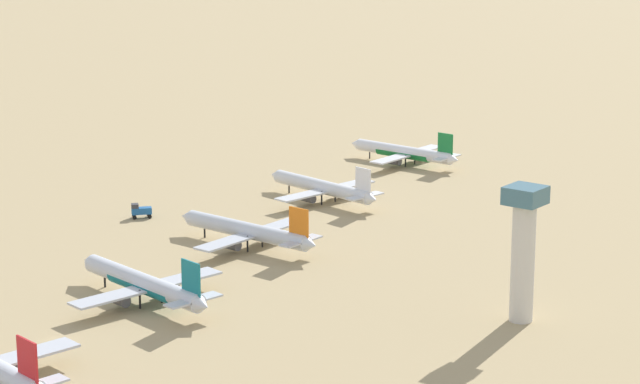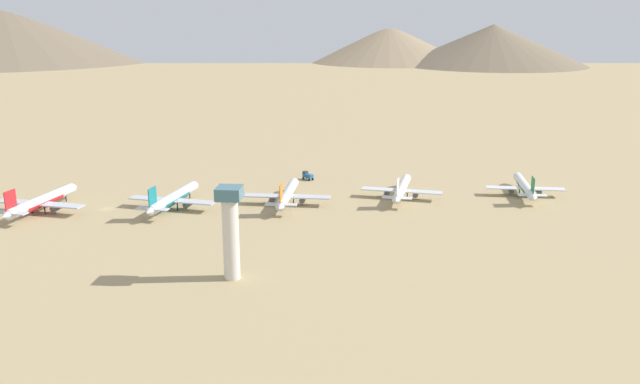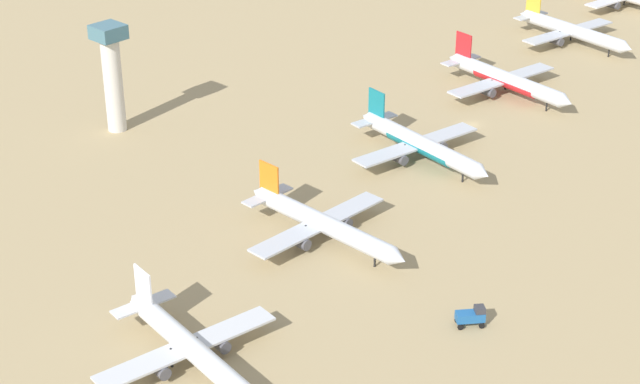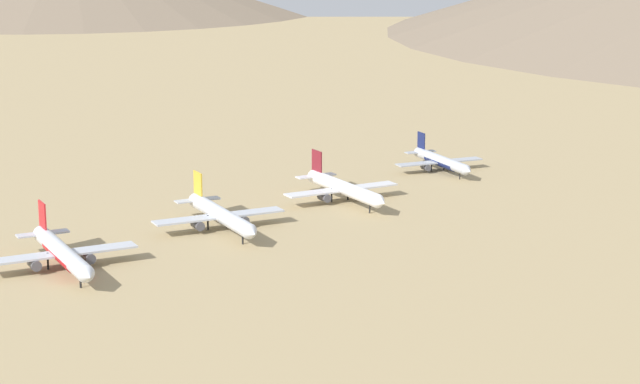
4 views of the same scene
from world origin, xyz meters
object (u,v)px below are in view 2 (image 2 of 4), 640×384
Objects in this scene: parked_jet_4 at (42,201)px; service_truck at (308,175)px; parked_jet_2 at (288,194)px; control_tower at (231,228)px; parked_jet_0 at (525,187)px; parked_jet_3 at (173,198)px; parked_jet_1 at (402,189)px.

service_truck is (59.79, -98.91, -2.33)m from parked_jet_4.
control_tower reaches higher than parked_jet_2.
parked_jet_0 is 1.45× the size of control_tower.
parked_jet_4 is at bearing 100.57° from parked_jet_3.
parked_jet_1 is 1.49× the size of control_tower.
control_tower is (-58.95, -88.79, 11.29)m from parked_jet_4.
parked_jet_3 reaches higher than parked_jet_2.
parked_jet_4 reaches higher than service_truck.
parked_jet_2 is (-21.81, 99.68, 0.32)m from parked_jet_0.
parked_jet_0 is 0.92× the size of parked_jet_3.
parked_jet_2 is 45.92m from parked_jet_3.
parked_jet_4 is at bearing 101.85° from parked_jet_0.
parked_jet_4 is 107.18m from control_tower.
parked_jet_3 is at bearing 135.92° from service_truck.
parked_jet_1 is at bearing -77.22° from parked_jet_4.
parked_jet_0 is 7.30× the size of service_truck.
control_tower reaches higher than parked_jet_1.
parked_jet_4 is at bearing 56.42° from control_tower.
control_tower is at bearing -123.58° from parked_jet_4.
parked_jet_1 is 145.45m from parked_jet_4.
parked_jet_1 is at bearing -76.03° from parked_jet_3.
parked_jet_2 is at bearing 102.34° from parked_jet_0.
service_truck is at bearing -44.08° from parked_jet_3.
control_tower reaches higher than parked_jet_3.
parked_jet_2 is at bearing -77.80° from parked_jet_3.
parked_jet_3 is 50.93m from parked_jet_4.
parked_jet_4 is at bearing 102.78° from parked_jet_1.
parked_jet_2 is 7.81× the size of service_truck.
parked_jet_2 is 79.07m from control_tower.
parked_jet_0 is at bearing -77.66° from parked_jet_2.
parked_jet_2 is at bearing -78.66° from parked_jet_4.
parked_jet_0 is 145.94m from control_tower.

